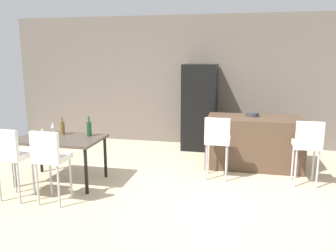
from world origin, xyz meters
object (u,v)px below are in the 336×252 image
(dining_chair_far, at_px, (50,155))
(bar_chair_left, at_px, (217,138))
(wine_bottle_corner, at_px, (62,128))
(wine_bottle_middle, at_px, (89,129))
(kitchen_island, at_px, (254,142))
(wine_glass_right, at_px, (53,125))
(wine_glass_left, at_px, (42,131))
(fruit_bowl, at_px, (252,114))
(refrigerator, at_px, (200,107))
(dining_chair_near, at_px, (11,153))
(dining_table, at_px, (60,142))
(bar_chair_middle, at_px, (307,143))

(dining_chair_far, bearing_deg, bar_chair_left, 34.25)
(wine_bottle_corner, height_order, wine_bottle_middle, wine_bottle_middle)
(kitchen_island, xyz_separation_m, wine_bottle_middle, (-2.65, -1.28, 0.40))
(kitchen_island, bearing_deg, wine_bottle_corner, -158.06)
(kitchen_island, height_order, wine_bottle_corner, wine_bottle_corner)
(wine_glass_right, bearing_deg, dining_chair_far, -61.51)
(dining_chair_far, xyz_separation_m, wine_glass_left, (-0.53, 0.68, 0.17))
(fruit_bowl, bearing_deg, refrigerator, 140.12)
(wine_bottle_middle, bearing_deg, fruit_bowl, 28.36)
(bar_chair_left, distance_m, dining_chair_near, 3.11)
(wine_bottle_middle, bearing_deg, kitchen_island, 25.75)
(bar_chair_left, height_order, dining_table, bar_chair_left)
(wine_glass_right, bearing_deg, dining_table, -46.20)
(wine_glass_left, bearing_deg, refrigerator, 50.65)
(dining_table, xyz_separation_m, wine_glass_right, (-0.30, 0.31, 0.19))
(dining_chair_far, relative_size, wine_glass_right, 6.03)
(wine_glass_left, bearing_deg, bar_chair_middle, 10.91)
(wine_bottle_corner, xyz_separation_m, wine_glass_right, (-0.23, 0.08, 0.01))
(wine_glass_left, xyz_separation_m, refrigerator, (2.15, 2.63, 0.06))
(wine_bottle_middle, bearing_deg, bar_chair_left, 12.93)
(dining_chair_near, height_order, wine_glass_right, dining_chair_near)
(wine_glass_right, relative_size, refrigerator, 0.09)
(wine_bottle_corner, bearing_deg, kitchen_island, 21.94)
(refrigerator, relative_size, fruit_bowl, 7.90)
(dining_chair_near, bearing_deg, wine_bottle_middle, 54.37)
(wine_bottle_corner, distance_m, fruit_bowl, 3.38)
(bar_chair_middle, distance_m, wine_glass_right, 4.15)
(wine_bottle_corner, bearing_deg, bar_chair_middle, 6.59)
(dining_chair_far, distance_m, wine_bottle_middle, 1.02)
(wine_glass_right, bearing_deg, refrigerator, 44.86)
(dining_chair_near, xyz_separation_m, wine_bottle_middle, (0.71, 1.00, 0.16))
(wine_bottle_middle, xyz_separation_m, refrigerator, (1.51, 2.31, 0.06))
(dining_table, relative_size, wine_glass_left, 7.65)
(wine_bottle_middle, distance_m, refrigerator, 2.76)
(kitchen_island, relative_size, dining_table, 1.28)
(wine_glass_left, distance_m, fruit_bowl, 3.67)
(wine_bottle_corner, bearing_deg, dining_chair_far, -69.97)
(dining_chair_near, height_order, wine_bottle_corner, dining_chair_near)
(wine_bottle_corner, relative_size, wine_glass_right, 1.68)
(wine_bottle_corner, distance_m, wine_glass_left, 0.37)
(bar_chair_middle, distance_m, refrigerator, 2.66)
(dining_table, bearing_deg, bar_chair_middle, 10.00)
(fruit_bowl, bearing_deg, dining_chair_near, -144.09)
(kitchen_island, bearing_deg, bar_chair_left, -127.13)
(dining_chair_near, xyz_separation_m, dining_chair_far, (0.60, -0.00, 0.00))
(bar_chair_left, distance_m, bar_chair_middle, 1.39)
(bar_chair_left, bearing_deg, wine_glass_right, -172.40)
(fruit_bowl, bearing_deg, dining_chair_far, -138.51)
(bar_chair_middle, bearing_deg, dining_chair_far, -157.52)
(bar_chair_left, xyz_separation_m, bar_chair_middle, (1.39, -0.00, 0.00))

